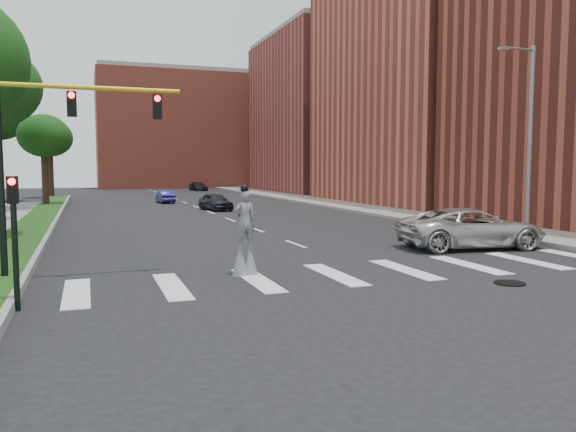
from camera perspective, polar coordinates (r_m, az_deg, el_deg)
The scene contains 18 objects.
ground_plane at distance 17.75m, azimuth 9.91°, elevation -6.21°, with size 160.00×160.00×0.00m, color black.
grass_median at distance 35.38m, azimuth -24.28°, elevation -0.75°, with size 2.00×60.00×0.25m, color #173B11.
median_curb at distance 35.31m, azimuth -22.58°, elevation -0.67°, with size 0.20×60.00×0.28m, color gray.
sidewalk_right at distance 45.47m, azimuth 8.03°, elevation 0.82°, with size 5.00×90.00×0.18m, color gray.
manhole at distance 17.88m, azimuth 21.59°, elevation -6.36°, with size 0.90×0.90×0.04m, color black.
building_mid at distance 55.20m, azimuth 14.70°, elevation 13.85°, with size 16.00×22.00×24.00m, color #B74D39.
building_far at distance 75.88m, azimuth 4.21°, elevation 10.05°, with size 16.00×22.00×20.00m, color #973F38.
building_backdrop at distance 94.42m, azimuth -10.91°, elevation 8.40°, with size 26.00×14.00×18.00m, color #B74D39.
streetlight at distance 28.81m, azimuth 23.24°, elevation 7.56°, with size 2.05×0.20×9.00m.
traffic_signal at distance 18.16m, azimuth -23.48°, elevation 6.86°, with size 5.30×0.23×6.20m.
secondary_signal at distance 14.78m, azimuth -26.05°, elevation -1.30°, with size 0.25×0.21×3.23m.
stilt_performer at distance 17.82m, azimuth -4.41°, elevation -2.30°, with size 0.84×0.55×2.88m.
suv_crossing at distance 24.88m, azimuth 18.13°, elevation -1.18°, with size 2.81×6.09×1.69m, color beige.
car_near at distance 44.08m, azimuth -7.37°, elevation 1.46°, with size 1.60×3.98×1.36m, color black.
car_mid at distance 53.63m, azimuth -12.36°, elevation 1.92°, with size 1.23×3.53×1.16m, color navy.
car_far at distance 79.27m, azimuth -9.10°, elevation 3.00°, with size 1.71×4.20×1.22m, color black.
tree_6 at distance 52.00m, azimuth -23.58°, elevation 7.41°, with size 4.25×4.25×7.81m.
tree_7 at distance 65.92m, azimuth -23.06°, elevation 7.27°, with size 4.76×4.76×8.49m.
Camera 1 is at (-8.65, -15.11, 3.47)m, focal length 35.00 mm.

